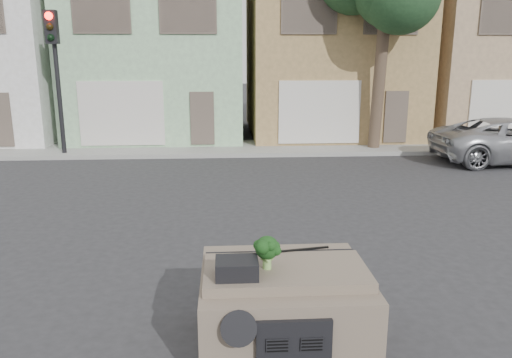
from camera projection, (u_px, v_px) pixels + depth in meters
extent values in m
plane|color=#303033|center=(264.00, 254.00, 9.17)|extent=(120.00, 120.00, 0.00)
cube|color=gray|center=(243.00, 148.00, 19.33)|extent=(40.00, 3.00, 0.15)
cube|color=#9BC698|center=(160.00, 51.00, 22.11)|extent=(7.20, 8.20, 7.55)
cube|color=#A18250|center=(327.00, 51.00, 22.57)|extent=(7.20, 8.20, 7.55)
cube|color=tan|center=(488.00, 51.00, 23.02)|extent=(7.20, 8.20, 7.55)
imported|color=#ADAEB3|center=(512.00, 163.00, 17.09)|extent=(5.47, 2.56, 1.51)
cube|color=black|center=(57.00, 86.00, 17.37)|extent=(0.40, 0.40, 5.10)
cube|color=#1E3F21|center=(382.00, 36.00, 17.96)|extent=(4.40, 4.00, 8.50)
cube|color=#716252|center=(284.00, 305.00, 6.13)|extent=(2.00, 1.80, 1.12)
cube|color=black|center=(237.00, 268.00, 5.60)|extent=(0.48, 0.38, 0.20)
cube|color=black|center=(303.00, 249.00, 6.38)|extent=(0.69, 0.15, 0.02)
cube|color=black|center=(267.00, 252.00, 5.78)|extent=(0.47, 0.47, 0.41)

